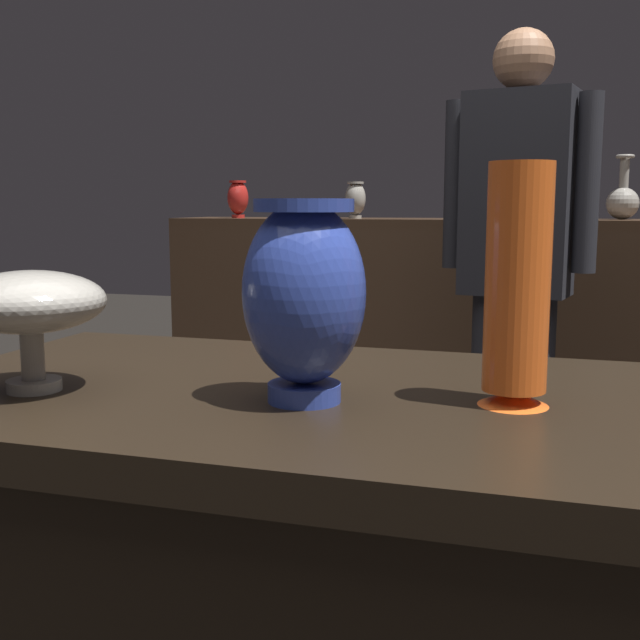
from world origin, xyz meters
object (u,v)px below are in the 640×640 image
at_px(shelf_vase_center, 486,198).
at_px(vase_centerpiece, 304,293).
at_px(shelf_vase_right, 623,200).
at_px(vase_left_accent, 30,305).
at_px(visitor_center_back, 516,248).
at_px(shelf_vase_left, 355,199).
at_px(vase_tall_behind, 517,288).
at_px(shelf_vase_far_left, 238,198).

bearing_deg(shelf_vase_center, vase_centerpiece, -90.52).
relative_size(shelf_vase_center, shelf_vase_right, 0.61).
height_order(vase_left_accent, shelf_vase_center, shelf_vase_center).
bearing_deg(visitor_center_back, shelf_vase_left, -33.28).
bearing_deg(vase_left_accent, vase_tall_behind, 9.99).
xyz_separation_m(shelf_vase_center, visitor_center_back, (0.16, -0.80, -0.16)).
height_order(shelf_vase_center, visitor_center_back, visitor_center_back).
relative_size(vase_tall_behind, shelf_vase_left, 1.98).
height_order(vase_tall_behind, shelf_vase_far_left, shelf_vase_far_left).
height_order(vase_tall_behind, shelf_vase_center, shelf_vase_center).
height_order(vase_tall_behind, shelf_vase_left, shelf_vase_left).
bearing_deg(shelf_vase_left, visitor_center_back, -44.79).
bearing_deg(visitor_center_back, vase_left_accent, 82.47).
xyz_separation_m(vase_tall_behind, shelf_vase_left, (-0.75, 2.16, 0.12)).
height_order(vase_tall_behind, visitor_center_back, visitor_center_back).
xyz_separation_m(shelf_vase_far_left, shelf_vase_right, (1.56, 0.11, -0.01)).
distance_m(vase_centerpiece, visitor_center_back, 1.55).
relative_size(vase_tall_behind, shelf_vase_center, 1.99).
xyz_separation_m(vase_tall_behind, shelf_vase_far_left, (-1.27, 2.15, 0.13)).
bearing_deg(shelf_vase_far_left, shelf_vase_right, 3.97).
height_order(vase_left_accent, visitor_center_back, visitor_center_back).
bearing_deg(shelf_vase_center, shelf_vase_far_left, -173.06).
xyz_separation_m(shelf_vase_center, shelf_vase_right, (0.52, -0.02, -0.01)).
bearing_deg(visitor_center_back, shelf_vase_right, -103.13).
relative_size(vase_left_accent, visitor_center_back, 0.13).
distance_m(shelf_vase_far_left, shelf_vase_right, 1.56).
xyz_separation_m(vase_left_accent, visitor_center_back, (0.55, 1.59, -0.00)).
bearing_deg(vase_centerpiece, shelf_vase_right, 76.84).
distance_m(vase_left_accent, shelf_vase_far_left, 2.36).
distance_m(vase_tall_behind, visitor_center_back, 1.48).
xyz_separation_m(vase_left_accent, shelf_vase_center, (0.39, 2.38, 0.16)).
distance_m(vase_tall_behind, shelf_vase_center, 2.29).
relative_size(vase_left_accent, shelf_vase_right, 0.80).
bearing_deg(shelf_vase_right, shelf_vase_far_left, -176.03).
relative_size(vase_centerpiece, vase_left_accent, 1.28).
height_order(vase_left_accent, shelf_vase_right, shelf_vase_right).
relative_size(shelf_vase_center, shelf_vase_far_left, 0.94).
bearing_deg(vase_centerpiece, vase_tall_behind, 12.72).
distance_m(vase_tall_behind, shelf_vase_far_left, 2.50).
xyz_separation_m(vase_centerpiece, shelf_vase_center, (0.02, 2.33, 0.13)).
bearing_deg(shelf_vase_right, shelf_vase_center, 177.98).
height_order(vase_left_accent, shelf_vase_left, shelf_vase_left).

